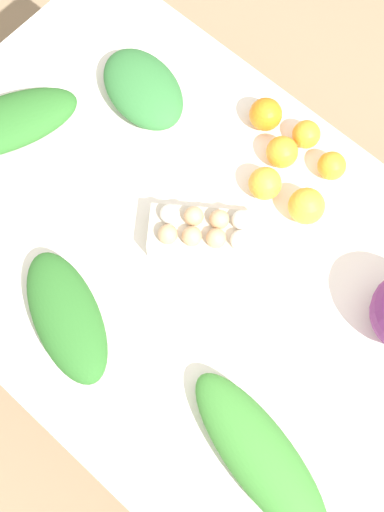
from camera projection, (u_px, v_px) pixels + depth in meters
The scene contains 13 objects.
ground_plane at pixel (192, 337), 2.27m from camera, with size 8.00×8.00×0.00m, color #937A5B.
dining_table at pixel (192, 271), 1.66m from camera, with size 1.49×0.95×0.73m.
egg_carton at pixel (205, 232), 1.56m from camera, with size 0.26×0.23×0.09m.
greens_bunch_dandelion at pixel (67, 317), 1.50m from camera, with size 0.31×0.14×0.07m, color #2D6B28.
greens_bunch_scallion at pixel (260, 456), 1.40m from camera, with size 0.40×0.13×0.08m, color #3D8433.
greens_bunch_kale at pixel (6, 124), 1.66m from camera, with size 0.35×0.14×0.07m, color #2D6B28.
greens_bunch_beet_tops at pixel (143, 89), 1.69m from camera, with size 0.25×0.16×0.08m, color #337538.
orange_0 at pixel (282, 152), 1.64m from camera, with size 0.07×0.07×0.07m, color orange.
orange_1 at pixel (332, 166), 1.63m from camera, with size 0.07×0.07×0.07m, color orange.
orange_2 at pixel (306, 206), 1.58m from camera, with size 0.08×0.08×0.08m, color #F9A833.
orange_3 at pixel (306, 134), 1.66m from camera, with size 0.07×0.07×0.07m, color orange.
orange_4 at pixel (266, 114), 1.67m from camera, with size 0.08×0.08×0.08m, color orange.
orange_5 at pixel (265, 183), 1.61m from camera, with size 0.08×0.08×0.08m, color #F9A833.
Camera 1 is at (-0.36, 0.40, 2.22)m, focal length 50.00 mm.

